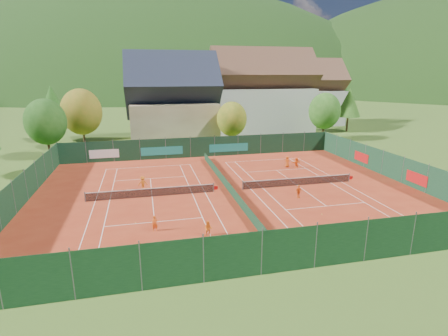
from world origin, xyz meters
TOP-DOWN VIEW (x-y plane):
  - ground at (0.00, 0.00)m, footprint 600.00×600.00m
  - clay_pad at (0.00, 0.00)m, footprint 40.00×32.00m
  - court_markings_left at (-8.00, 0.00)m, footprint 11.03×23.83m
  - court_markings_right at (8.00, 0.00)m, footprint 11.03×23.83m
  - tennis_net_left at (-7.85, 0.00)m, footprint 13.30×0.10m
  - tennis_net_right at (8.15, 0.00)m, footprint 13.30×0.10m
  - court_divider at (0.00, 0.00)m, footprint 0.03×28.80m
  - fence_north at (-0.46, 15.99)m, footprint 40.00×0.10m
  - fence_south at (0.00, -16.00)m, footprint 40.00×0.04m
  - fence_west at (-20.00, 0.00)m, footprint 0.04×32.00m
  - fence_east at (20.00, 0.05)m, footprint 0.09×32.00m
  - chalet at (-3.00, 30.00)m, footprint 16.20×12.00m
  - hotel_block_a at (16.00, 36.00)m, footprint 21.60×11.00m
  - hotel_block_b at (30.00, 44.00)m, footprint 17.28×10.00m
  - tree_west_front at (-22.00, 20.00)m, footprint 5.72×5.72m
  - tree_west_mid at (-18.00, 26.00)m, footprint 6.44×6.44m
  - tree_west_back at (-24.00, 34.00)m, footprint 5.60×5.60m
  - tree_center at (6.00, 22.00)m, footprint 5.01×5.01m
  - tree_east_front at (24.00, 24.00)m, footprint 5.72×5.72m
  - tree_east_mid at (34.00, 32.00)m, footprint 5.04×5.04m
  - tree_east_back at (26.00, 40.00)m, footprint 7.15×7.15m
  - mountain_backdrop at (28.54, 233.48)m, footprint 820.00×530.00m
  - ball_hopper at (11.61, -12.29)m, footprint 0.34×0.34m
  - loose_ball_0 at (-9.58, -6.27)m, footprint 0.07×0.07m
  - loose_ball_1 at (6.59, -8.16)m, footprint 0.07×0.07m
  - loose_ball_2 at (0.78, 1.32)m, footprint 0.07×0.07m
  - loose_ball_3 at (-2.13, 5.98)m, footprint 0.07×0.07m
  - player_left_near at (-8.02, -8.18)m, footprint 0.48×0.31m
  - player_left_mid at (-4.05, -10.00)m, footprint 0.74×0.67m
  - player_left_far at (-8.85, 2.35)m, footprint 1.02×0.61m
  - player_right_near at (6.42, -3.62)m, footprint 0.85×0.55m
  - player_right_far_a at (9.99, 7.65)m, footprint 0.76×0.53m
  - player_right_far_b at (10.83, 6.62)m, footprint 1.45×0.68m

SIDE VIEW (x-z plane):
  - mountain_backdrop at x=28.54m, z-range -160.64..81.36m
  - ground at x=0.00m, z-range -0.02..-0.02m
  - clay_pad at x=0.00m, z-range 0.00..0.01m
  - court_markings_left at x=-8.00m, z-range 0.01..0.01m
  - court_markings_right at x=8.00m, z-range 0.01..0.01m
  - loose_ball_0 at x=-9.58m, z-range 0.00..0.07m
  - loose_ball_1 at x=6.59m, z-range 0.00..0.07m
  - loose_ball_2 at x=0.78m, z-range 0.00..0.07m
  - loose_ball_3 at x=-2.13m, z-range 0.00..0.07m
  - court_divider at x=0.00m, z-range 0.00..1.00m
  - tennis_net_left at x=-7.85m, z-range 0.00..1.02m
  - tennis_net_right at x=8.15m, z-range 0.00..1.02m
  - ball_hopper at x=11.61m, z-range 0.16..0.96m
  - player_left_mid at x=-4.05m, z-range 0.00..1.25m
  - player_left_near at x=-8.02m, z-range 0.00..1.30m
  - player_right_near at x=6.42m, z-range 0.00..1.34m
  - player_right_far_a at x=9.99m, z-range 0.00..1.48m
  - player_right_far_b at x=10.83m, z-range 0.00..1.51m
  - player_left_far at x=-8.85m, z-range 0.00..1.55m
  - fence_north at x=-0.46m, z-range -0.03..2.97m
  - fence_east at x=20.00m, z-range -0.02..2.98m
  - fence_south at x=0.00m, z-range 0.00..3.00m
  - fence_west at x=-20.00m, z-range 0.00..3.00m
  - tree_center at x=6.00m, z-range 0.92..8.52m
  - tree_west_front at x=-22.00m, z-range 1.05..9.74m
  - tree_east_front at x=24.00m, z-range 1.05..9.74m
  - tree_east_mid at x=34.00m, z-range 1.56..10.56m
  - tree_west_mid at x=-18.00m, z-range 1.18..10.96m
  - hotel_block_b at x=30.00m, z-range -1.13..14.37m
  - chalet at x=-3.00m, z-range -1.38..14.62m
  - tree_west_back at x=-24.00m, z-range 1.74..11.74m
  - tree_east_back at x=26.00m, z-range 1.31..12.18m
  - hotel_block_a at x=16.00m, z-range -1.24..16.01m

